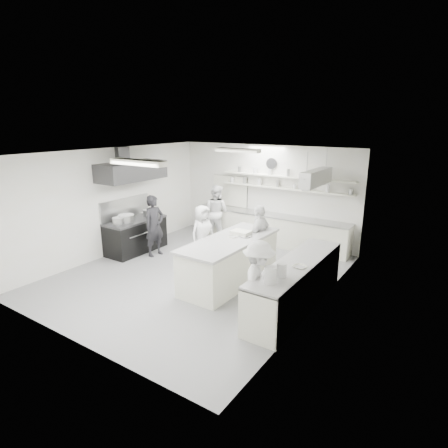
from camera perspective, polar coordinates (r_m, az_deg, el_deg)
The scene contains 27 objects.
floor at distance 9.35m, azimuth -3.91°, elevation -7.83°, with size 6.00×7.00×0.02m, color #959495.
ceiling at distance 8.62m, azimuth -4.28°, elevation 10.94°, with size 6.00×7.00×0.02m, color silver.
wall_back at distance 11.76m, azimuth 6.39°, elevation 4.69°, with size 6.00×0.04×3.00m, color silver.
wall_front at distance 6.58m, azimuth -23.06°, elevation -5.23°, with size 6.00×0.04×3.00m, color silver.
wall_left at distance 10.92m, azimuth -16.69°, elevation 3.28°, with size 0.04×7.00×3.00m, color silver.
wall_right at distance 7.48m, azimuth 14.46°, elevation -2.02°, with size 0.04×7.00×3.00m, color silver.
stove at distance 11.14m, azimuth -13.38°, elevation -1.84°, with size 0.80×1.80×0.90m, color black.
exhaust_hood at distance 10.74m, azimuth -14.01°, elevation 7.89°, with size 0.85×2.00×0.50m, color #373739.
back_counter at distance 11.61m, azimuth 6.87°, elevation -0.75°, with size 5.00×0.60×0.92m, color silver.
shelf_lower at distance 11.30m, azimuth 9.29°, elevation 5.43°, with size 4.20×0.26×0.04m, color silver.
shelf_upper at distance 11.25m, azimuth 9.37°, elevation 7.18°, with size 4.20×0.26×0.04m, color silver.
pass_through_window at distance 12.39m, azimuth 0.98°, elevation 5.10°, with size 1.30×0.04×1.00m, color black.
wall_clock at distance 11.50m, azimuth 7.34°, elevation 9.20°, with size 0.32×0.32×0.05m, color white.
right_counter at distance 7.78m, azimuth 10.99°, elevation -9.23°, with size 0.74×3.30×0.94m, color silver.
pot_rack at distance 9.85m, azimuth 13.99°, elevation 6.94°, with size 0.30×1.60×0.40m, color #A7A8A9.
light_fixture_front at distance 7.29m, azimuth -13.07°, elevation 9.21°, with size 1.30×0.25×0.10m, color silver.
light_fixture_rear at distance 10.10m, azimuth 2.11°, elevation 11.24°, with size 1.30×0.25×0.10m, color silver.
prep_island at distance 8.75m, azimuth 0.92°, elevation -5.81°, with size 1.03×2.76×1.02m, color silver.
stove_pot at distance 10.78m, azimuth -14.78°, elevation 0.73°, with size 0.45×0.45×0.25m, color #A7A8A9.
cook_stove at distance 10.56m, azimuth -10.63°, elevation -0.27°, with size 0.63×0.41×1.73m, color black.
cook_back at distance 11.92m, azimuth -1.20°, elevation 1.86°, with size 0.85×0.66×1.75m, color white.
cook_island_left at distance 10.13m, azimuth -3.33°, elevation -1.33°, with size 0.74×0.48×1.52m, color white.
cook_island_right at distance 9.44m, azimuth 5.49°, elevation -2.10°, with size 0.99×0.41×1.69m, color white.
cook_right at distance 6.95m, azimuth 5.30°, elevation -9.02°, with size 1.05×0.60×1.62m, color white.
bowl_island_a at distance 8.77m, azimuth 3.33°, elevation -2.01°, with size 0.29×0.29×0.07m, color #A7A8A9.
bowl_island_b at distance 8.72m, azimuth 1.40°, elevation -2.11°, with size 0.21×0.21×0.07m, color silver.
bowl_right at distance 7.35m, azimuth 11.56°, elevation -6.54°, with size 0.26×0.26×0.06m, color silver.
Camera 1 is at (5.27, -6.79, 3.69)m, focal length 29.77 mm.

